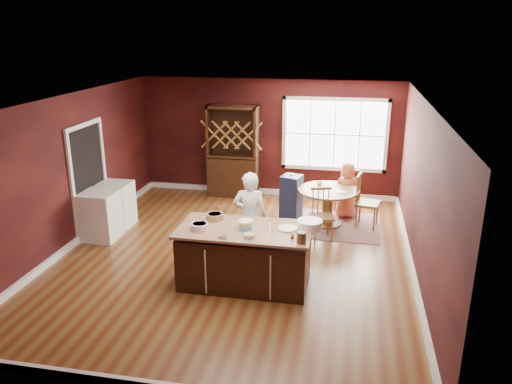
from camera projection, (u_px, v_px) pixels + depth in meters
room_shell at (234, 182)px, 8.27m from camera, size 7.00×7.00×7.00m
window at (335, 135)px, 11.18m from camera, size 2.36×0.10×1.66m
doorway at (89, 180)px, 9.47m from camera, size 0.08×1.26×2.13m
kitchen_island at (245, 257)px, 7.65m from camera, size 2.01×1.06×0.92m
dining_table at (328, 200)px, 9.91m from camera, size 1.21×1.21×0.75m
baker at (250, 217)px, 8.31m from camera, size 0.60×0.42×1.57m
layer_cake at (246, 225)px, 7.46m from camera, size 0.32×0.32×0.13m
bowl_blue at (200, 226)px, 7.44m from camera, size 0.26×0.26×0.10m
bowl_yellow at (215, 217)px, 7.83m from camera, size 0.26×0.26×0.10m
bowl_pink at (223, 236)px, 7.15m from camera, size 0.13×0.13×0.05m
bowl_olive at (249, 236)px, 7.16m from camera, size 0.16×0.16×0.06m
drinking_glass at (271, 227)px, 7.35m from camera, size 0.08×0.08×0.15m
dinner_plate at (288, 228)px, 7.47m from camera, size 0.30×0.30×0.02m
white_tub at (310, 224)px, 7.47m from camera, size 0.38×0.38×0.13m
stoneware_crock at (301, 237)px, 6.97m from camera, size 0.14×0.14×0.16m
toy_figurine at (292, 236)px, 7.12m from camera, size 0.05×0.05×0.08m
rug at (327, 224)px, 10.07m from camera, size 2.13×1.67×0.01m
chair_east at (368, 201)px, 9.80m from camera, size 0.52×0.54×1.09m
chair_south at (322, 215)px, 9.24m from camera, size 0.51×0.49×0.98m
chair_north at (347, 191)px, 10.54m from camera, size 0.57×0.56×1.01m
seated_woman at (347, 190)px, 10.32m from camera, size 0.67×0.55×1.18m
high_chair at (291, 196)px, 10.30m from camera, size 0.47×0.47×0.95m
toddler at (293, 179)px, 10.28m from camera, size 0.18×0.14×0.26m
table_plate at (343, 192)px, 9.66m from camera, size 0.21×0.21×0.02m
table_cup at (320, 184)px, 10.04m from camera, size 0.14×0.14×0.09m
hutch at (233, 152)px, 11.50m from camera, size 1.16×0.48×2.12m
washer at (100, 216)px, 9.29m from camera, size 0.63×0.61×0.91m
dryer at (116, 205)px, 9.89m from camera, size 0.61×0.60×0.89m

